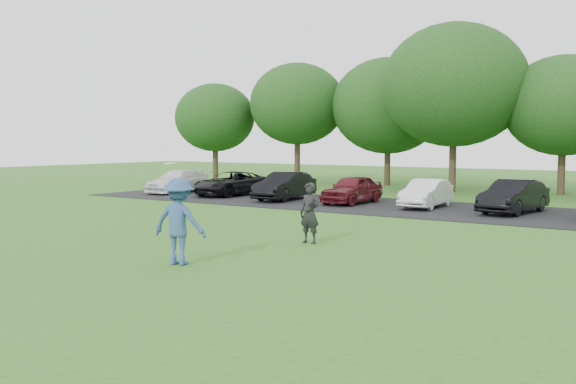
# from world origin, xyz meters

# --- Properties ---
(ground) EXTENTS (100.00, 100.00, 0.00)m
(ground) POSITION_xyz_m (0.00, 0.00, 0.00)
(ground) COLOR #2B641C
(ground) RESTS_ON ground
(parking_lot) EXTENTS (32.00, 6.50, 0.03)m
(parking_lot) POSITION_xyz_m (0.00, 13.00, 0.01)
(parking_lot) COLOR black
(parking_lot) RESTS_ON ground
(frisbee_player) EXTENTS (1.33, 0.96, 2.21)m
(frisbee_player) POSITION_xyz_m (-0.09, -0.52, 0.93)
(frisbee_player) COLOR #31538C
(frisbee_player) RESTS_ON ground
(camera_bystander) EXTENTS (0.59, 0.43, 1.58)m
(camera_bystander) POSITION_xyz_m (0.73, 3.43, 0.79)
(camera_bystander) COLOR black
(camera_bystander) RESTS_ON ground
(parked_cars) EXTENTS (28.41, 4.68, 1.25)m
(parked_cars) POSITION_xyz_m (-0.25, 13.17, 0.62)
(parked_cars) COLOR silver
(parked_cars) RESTS_ON parking_lot
(tree_row) EXTENTS (42.39, 9.85, 8.64)m
(tree_row) POSITION_xyz_m (1.51, 22.76, 4.91)
(tree_row) COLOR #38281C
(tree_row) RESTS_ON ground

